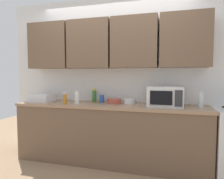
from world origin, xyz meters
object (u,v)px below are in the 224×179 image
Objects in this scene: bottle_green_oil at (94,96)px; bowl_ceramic_small at (129,101)px; bottle_clear_tall at (201,100)px; bowl_mixing_large at (114,101)px; microwave at (165,97)px; dish_rack at (41,98)px; bottle_amber_vinegar at (65,99)px; bottle_blue_cleaner at (102,98)px; bottle_white_jar at (77,98)px.

bottle_green_oil reaches higher than bowl_ceramic_small.
bottle_green_oil is 1.61m from bottle_clear_tall.
bowl_mixing_large is (-1.24, 0.09, -0.06)m from bottle_clear_tall.
bottle_clear_tall reaches higher than bowl_mixing_large.
bowl_ceramic_small is 0.79× the size of bowl_mixing_large.
bottle_green_oil is 1.02× the size of bowl_mixing_large.
dish_rack is at bearing 179.81° from microwave.
dish_rack is (-2.01, 0.01, -0.08)m from microwave.
bottle_blue_cleaner is at bearing 40.11° from bottle_amber_vinegar.
bowl_ceramic_small is at bearing -4.51° from bottle_blue_cleaner.
bowl_ceramic_small is (-0.53, 0.14, -0.10)m from microwave.
bowl_mixing_large is at bearing 175.75° from bottle_clear_tall.
microwave reaches higher than bottle_white_jar.
bottle_white_jar reaches higher than bottle_amber_vinegar.
bowl_ceramic_small is (0.46, -0.04, -0.02)m from bottle_blue_cleaner.
microwave is 0.56m from bowl_ceramic_small.
bottle_white_jar is at bearing -176.40° from microwave.
bottle_blue_cleaner is 1.48m from bottle_clear_tall.
microwave is at bearing -177.59° from bottle_clear_tall.
bottle_green_oil is 1.03× the size of bottle_clear_tall.
bottle_amber_vinegar is at bearing -139.89° from bottle_blue_cleaner.
microwave reaches higher than dish_rack.
microwave is 3.48× the size of bottle_blue_cleaner.
bottle_clear_tall is 0.98× the size of bowl_mixing_large.
bottle_blue_cleaner is at bearing 9.33° from dish_rack.
bottle_amber_vinegar is at bearing -137.06° from bottle_white_jar.
bottle_clear_tall is (2.48, 0.01, 0.04)m from dish_rack.
bottle_white_jar is at bearing -176.71° from bottle_clear_tall.
bowl_mixing_large is (-0.24, -0.02, -0.00)m from bowl_ceramic_small.
bottle_white_jar is 1.20× the size of bowl_ceramic_small.
bottle_clear_tall is 1.24× the size of bowl_ceramic_small.
bottle_green_oil reaches higher than bottle_blue_cleaner.
bottle_green_oil reaches higher than bottle_white_jar.
bowl_mixing_large is at bearing -15.31° from bottle_blue_cleaner.
bowl_mixing_large is (0.36, -0.08, -0.07)m from bottle_green_oil.
bottle_white_jar is 1.79m from bottle_clear_tall.
bottle_amber_vinegar reaches higher than dish_rack.
bottle_amber_vinegar is (-0.14, -0.13, -0.01)m from bottle_white_jar.
dish_rack is 2.48m from bottle_clear_tall.
dish_rack is 2.26× the size of bowl_ceramic_small.
dish_rack is 1.48m from bowl_ceramic_small.
bottle_green_oil reaches higher than bowl_mixing_large.
bottle_green_oil is at bearing 167.90° from bowl_mixing_large.
bottle_blue_cleaner reaches higher than dish_rack.
dish_rack is 2.75× the size of bottle_blue_cleaner.
bottle_white_jar is 1.14× the size of bottle_amber_vinegar.
bottle_green_oil is 0.60m from bowl_ceramic_small.
bottle_amber_vinegar is at bearing -128.58° from bottle_green_oil.
bottle_amber_vinegar is at bearing -171.80° from microwave.
bottle_blue_cleaner is (0.32, 0.26, -0.03)m from bottle_white_jar.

